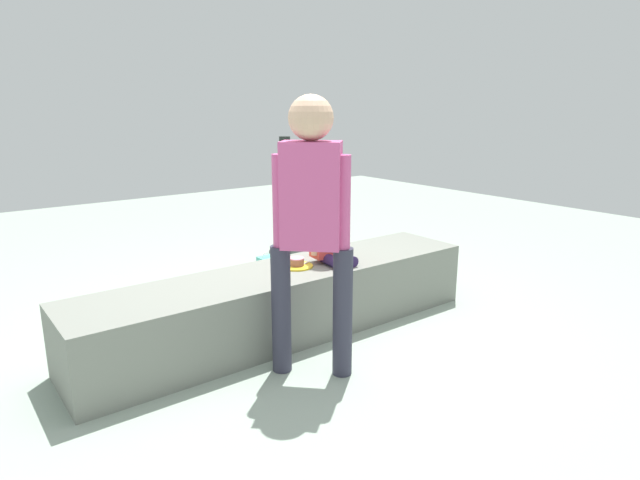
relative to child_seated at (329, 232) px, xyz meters
The scene contains 10 objects.
ground_plane 0.75m from the child_seated, behind, with size 12.00×12.00×0.00m, color #95A797.
concrete_ledge 0.56m from the child_seated, behind, with size 2.86×0.60×0.45m, color gray.
child_seated is the anchor object (origin of this frame).
adult_standing 0.80m from the child_seated, 135.69° to the right, with size 0.36×0.36×1.57m.
cake_plate 0.31m from the child_seated, behind, with size 0.22×0.22×0.07m.
gift_bag 1.04m from the child_seated, 84.44° to the left, with size 0.22×0.13×0.32m.
railing_post 1.86m from the child_seated, 65.54° to the left, with size 0.36×0.36×1.21m.
water_bottle_near_gift 0.86m from the child_seated, 54.92° to the left, with size 0.06×0.06×0.22m.
party_cup_red 1.27m from the child_seated, 42.76° to the left, with size 0.08×0.08×0.10m, color red.
handbag_black_leather 0.79m from the child_seated, 113.96° to the left, with size 0.26×0.11×0.32m.
Camera 1 is at (-1.88, -2.86, 1.51)m, focal length 30.16 mm.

